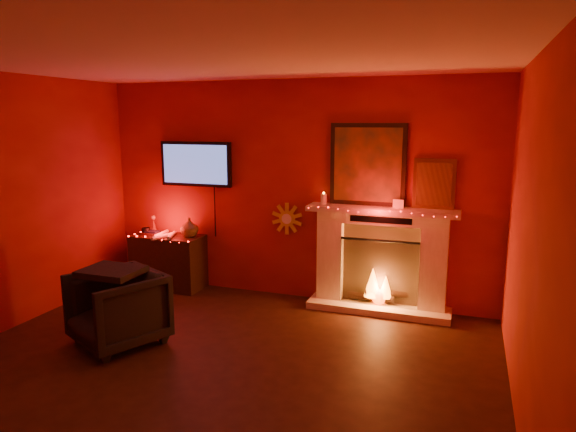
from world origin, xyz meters
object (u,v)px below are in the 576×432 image
sunburst_clock (287,219)px  console_table (169,259)px  fireplace (380,250)px  armchair (117,309)px  tv (196,164)px

sunburst_clock → console_table: bearing=-172.2°
fireplace → armchair: 2.96m
tv → armchair: (0.15, -1.91, -1.28)m
console_table → fireplace: bearing=2.6°
armchair → fireplace: bearing=65.3°
console_table → armchair: console_table is taller
tv → console_table: 1.32m
sunburst_clock → console_table: sunburst_clock is taller
console_table → sunburst_clock: bearing=7.8°
tv → armchair: tv is taller
fireplace → tv: (-2.44, 0.06, 0.92)m
tv → console_table: tv is taller
armchair → tv: bearing=121.0°
tv → console_table: bearing=-150.9°
fireplace → tv: fireplace is taller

